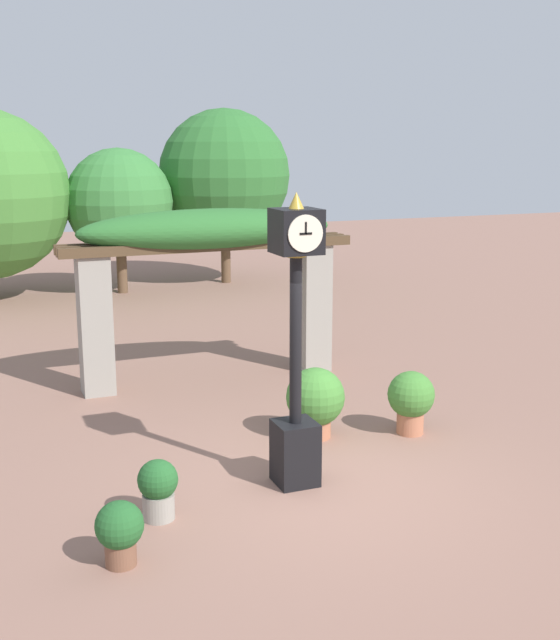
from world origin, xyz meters
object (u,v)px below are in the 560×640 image
potted_plant_far_left (120,530)px  potted_plant_near_right (411,398)px  pedestal_clock (296,356)px  potted_plant_far_right (315,400)px  potted_plant_near_left (158,487)px

potted_plant_far_left → potted_plant_near_right: bearing=25.1°
pedestal_clock → potted_plant_far_left: bearing=-153.7°
potted_plant_far_right → potted_plant_near_left: bearing=-147.9°
potted_plant_near_right → potted_plant_far_right: bearing=164.6°
pedestal_clock → potted_plant_near_left: size_ratio=5.14×
pedestal_clock → potted_plant_near_right: 2.64m
pedestal_clock → potted_plant_near_right: bearing=23.8°
pedestal_clock → potted_plant_near_left: pedestal_clock is taller
potted_plant_near_left → potted_plant_far_right: size_ratio=0.68×
potted_plant_near_left → potted_plant_far_right: potted_plant_far_right is taller
pedestal_clock → potted_plant_near_right: (2.20, 0.97, -1.09)m
potted_plant_near_left → potted_plant_far_left: potted_plant_near_left is taller
pedestal_clock → potted_plant_far_left: size_ratio=5.30×
potted_plant_near_left → potted_plant_far_left: (-0.58, -0.84, 0.00)m
pedestal_clock → potted_plant_far_left: pedestal_clock is taller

